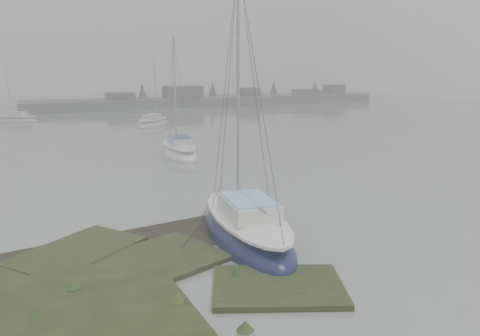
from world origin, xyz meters
name	(u,v)px	position (x,y,z in m)	size (l,w,h in m)	color
ground	(84,141)	(0.00, 30.00, 0.00)	(160.00, 160.00, 0.00)	slate
far_shoreline	(220,100)	(26.84, 61.90, 0.85)	(60.00, 8.00, 4.15)	#4C4F51
sailboat_main	(246,231)	(1.50, 3.30, 0.31)	(3.45, 7.44, 10.10)	#0F163A
sailboat_white	(179,152)	(4.87, 19.89, 0.27)	(2.71, 6.36, 8.72)	white
sailboat_far_b	(153,123)	(8.26, 37.72, 0.25)	(5.33, 5.44, 8.09)	#B8BBC2
sailboat_far_c	(16,120)	(-4.58, 48.46, 0.23)	(5.23, 4.70, 7.50)	#9FA3A7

